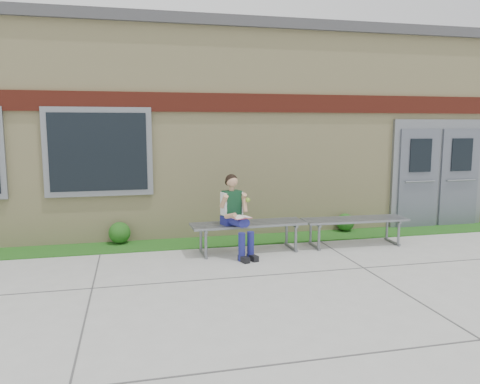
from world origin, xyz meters
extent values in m
plane|color=#9E9E99|center=(0.00, 0.00, 0.00)|extent=(80.00, 80.00, 0.00)
cube|color=#245516|center=(0.00, 2.60, 0.01)|extent=(16.00, 0.80, 0.02)
cube|color=beige|center=(0.00, 6.00, 2.00)|extent=(16.00, 6.00, 4.00)
cube|color=#3F3F42|center=(0.00, 6.00, 4.10)|extent=(16.20, 6.20, 0.20)
cube|color=maroon|center=(0.00, 2.97, 2.60)|extent=(16.00, 0.06, 0.35)
cube|color=slate|center=(-3.00, 2.96, 1.70)|extent=(1.90, 0.08, 1.60)
cube|color=black|center=(-3.00, 2.92, 1.70)|extent=(1.70, 0.04, 1.40)
cube|color=slate|center=(4.00, 2.96, 1.15)|extent=(2.20, 0.08, 2.30)
cube|color=#565B67|center=(3.50, 2.91, 1.05)|extent=(0.92, 0.06, 2.10)
cube|color=#565B67|center=(4.50, 2.91, 1.05)|extent=(0.92, 0.06, 2.10)
cube|color=slate|center=(-0.50, 1.82, 0.49)|extent=(2.00, 0.63, 0.04)
cube|color=slate|center=(-1.29, 1.82, 0.23)|extent=(0.07, 0.55, 0.45)
cube|color=slate|center=(0.29, 1.82, 0.23)|extent=(0.07, 0.55, 0.45)
cube|color=slate|center=(1.50, 1.82, 0.48)|extent=(1.93, 0.59, 0.04)
cube|color=slate|center=(0.73, 1.82, 0.22)|extent=(0.06, 0.53, 0.44)
cube|color=slate|center=(2.26, 1.82, 0.22)|extent=(0.06, 0.53, 0.44)
cube|color=navy|center=(-0.81, 1.76, 0.59)|extent=(0.37, 0.31, 0.15)
cube|color=#0E3322|center=(-0.81, 1.74, 0.88)|extent=(0.34, 0.26, 0.43)
sphere|color=tan|center=(-0.81, 1.73, 1.25)|extent=(0.24, 0.24, 0.20)
sphere|color=black|center=(-0.81, 1.75, 1.27)|extent=(0.26, 0.26, 0.20)
cylinder|color=navy|center=(-0.82, 1.50, 0.61)|extent=(0.25, 0.41, 0.14)
cylinder|color=navy|center=(-0.66, 1.55, 0.61)|extent=(0.25, 0.41, 0.14)
cylinder|color=navy|center=(-0.74, 1.30, 0.23)|extent=(0.11, 0.11, 0.47)
cylinder|color=navy|center=(-0.58, 1.35, 0.23)|extent=(0.11, 0.11, 0.47)
cube|color=black|center=(-0.72, 1.23, 0.05)|extent=(0.16, 0.26, 0.09)
cube|color=black|center=(-0.56, 1.28, 0.05)|extent=(0.16, 0.26, 0.09)
cylinder|color=tan|center=(-0.96, 1.64, 0.93)|extent=(0.14, 0.22, 0.25)
cylinder|color=tan|center=(-0.62, 1.74, 0.93)|extent=(0.14, 0.22, 0.25)
cube|color=white|center=(-0.71, 1.42, 0.70)|extent=(0.34, 0.28, 0.01)
cube|color=#CC4C62|center=(-0.71, 1.42, 0.69)|extent=(0.34, 0.29, 0.01)
sphere|color=#7DAD2E|center=(-0.56, 1.62, 0.94)|extent=(0.08, 0.08, 0.08)
sphere|color=#245516|center=(-2.68, 2.85, 0.22)|extent=(0.40, 0.40, 0.40)
sphere|color=#245516|center=(1.82, 2.85, 0.20)|extent=(0.36, 0.36, 0.36)
camera|label=1|loc=(-2.43, -5.84, 2.18)|focal=35.00mm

